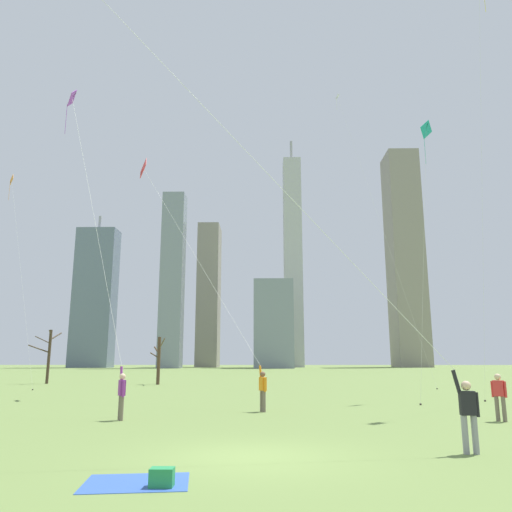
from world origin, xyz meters
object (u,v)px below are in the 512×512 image
kite_flyer_far_back_purple (109,315)px  bystander_watching_nearby (499,395)px  distant_kite_low_near_trees_white (349,132)px  distant_kite_drifting_left_orange (13,194)px  picnic_spot (151,480)px  bare_tree_right_of_center (159,359)px  kite_flyer_midfield_right_pink (362,293)px  kite_flyer_midfield_left_red (220,309)px  distant_kite_high_overhead_yellow (480,33)px  distant_kite_drifting_right_teal (426,144)px  bare_tree_leftmost (49,354)px

kite_flyer_far_back_purple → bystander_watching_nearby: size_ratio=10.34×
distant_kite_low_near_trees_white → distant_kite_drifting_left_orange: bearing=-176.1°
distant_kite_drifting_left_orange → bystander_watching_nearby: bearing=-36.6°
picnic_spot → bare_tree_right_of_center: 35.93m
kite_flyer_far_back_purple → distant_kite_low_near_trees_white: bearing=58.6°
kite_flyer_far_back_purple → kite_flyer_midfield_right_pink: bearing=-40.9°
kite_flyer_midfield_left_red → distant_kite_high_overhead_yellow: (13.50, -0.33, 14.45)m
distant_kite_drifting_right_teal → bare_tree_leftmost: 36.28m
bystander_watching_nearby → distant_kite_low_near_trees_white: 32.47m
bystander_watching_nearby → distant_kite_drifting_right_teal: bearing=81.3°
bare_tree_leftmost → distant_kite_drifting_right_teal: bearing=-30.9°
kite_flyer_far_back_purple → picnic_spot: bearing=-68.1°
kite_flyer_midfield_left_red → bystander_watching_nearby: 12.23m
picnic_spot → bare_tree_right_of_center: bare_tree_right_of_center is taller
distant_kite_drifting_right_teal → picnic_spot: (-11.67, -18.89, -14.72)m
distant_kite_high_overhead_yellow → bare_tree_leftmost: size_ratio=4.56×
kite_flyer_far_back_purple → bare_tree_right_of_center: kite_flyer_far_back_purple is taller
distant_kite_low_near_trees_white → bare_tree_leftmost: (-27.42, 3.17, -19.93)m
picnic_spot → distant_kite_high_overhead_yellow: bearing=46.9°
distant_kite_drifting_right_teal → distant_kite_low_near_trees_white: size_ratio=0.61×
kite_flyer_far_back_purple → distant_kite_drifting_left_orange: (-15.48, 20.82, 12.22)m
kite_flyer_far_back_purple → picnic_spot: 11.82m
distant_kite_drifting_right_teal → distant_kite_high_overhead_yellow: distant_kite_high_overhead_yellow is taller
kite_flyer_far_back_purple → distant_kite_high_overhead_yellow: 23.43m
distant_kite_high_overhead_yellow → bare_tree_leftmost: (-30.98, 22.19, -16.26)m
distant_kite_drifting_right_teal → bare_tree_right_of_center: bearing=139.6°
kite_flyer_midfield_right_pink → distant_kite_drifting_right_teal: (7.33, 15.88, 11.11)m
bystander_watching_nearby → picnic_spot: (-10.16, -9.08, -0.81)m
kite_flyer_midfield_right_pink → distant_kite_low_near_trees_white: 36.06m
distant_kite_drifting_left_orange → picnic_spot: 40.21m
bare_tree_leftmost → distant_kite_drifting_left_orange: bearing=-111.1°
distant_kite_drifting_right_teal → bare_tree_right_of_center: (-19.03, 16.22, -12.61)m
kite_flyer_midfield_right_pink → distant_kite_low_near_trees_white: distant_kite_low_near_trees_white is taller
kite_flyer_midfield_right_pink → distant_kite_high_overhead_yellow: bearing=51.3°
bystander_watching_nearby → bare_tree_right_of_center: (-17.52, 26.02, 1.30)m
kite_flyer_midfield_left_red → distant_kite_drifting_right_teal: distant_kite_drifting_right_teal is taller
distant_kite_drifting_right_teal → bare_tree_right_of_center: 28.00m
kite_flyer_midfield_right_pink → distant_kite_high_overhead_yellow: (8.98, 11.22, 15.21)m
distant_kite_drifting_right_teal → distant_kite_drifting_left_orange: size_ratio=0.91×
distant_kite_high_overhead_yellow → kite_flyer_midfield_right_pink: bearing=-128.7°
kite_flyer_midfield_left_red → distant_kite_drifting_left_orange: bearing=139.5°
distant_kite_high_overhead_yellow → picnic_spot: 27.09m
kite_flyer_midfield_left_red → distant_kite_drifting_right_teal: bearing=20.0°
picnic_spot → bare_tree_leftmost: bearing=115.9°
kite_flyer_far_back_purple → kite_flyer_midfield_right_pink: size_ratio=1.22×
kite_flyer_midfield_right_pink → picnic_spot: size_ratio=6.97×
distant_kite_drifting_right_teal → distant_kite_high_overhead_yellow: bearing=-70.5°
kite_flyer_midfield_left_red → bare_tree_right_of_center: bearing=109.3°
kite_flyer_midfield_left_red → kite_flyer_midfield_right_pink: bearing=-68.6°
bare_tree_leftmost → bare_tree_right_of_center: size_ratio=1.18×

